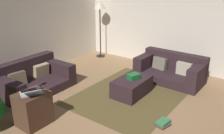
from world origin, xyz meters
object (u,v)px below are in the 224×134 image
Objects in this scene: couch_right at (171,70)px; laptop at (31,92)px; side_table at (33,109)px; book_stack at (163,123)px; ottoman at (132,87)px; tv_remote at (138,77)px; corner_lamp at (100,9)px; gift_box at (133,76)px; couch_left at (32,79)px.

couch_right is 3.13× the size of laptop.
side_table is 2.02× the size of book_stack.
tv_remote reaches higher than ottoman.
corner_lamp is (1.71, 2.25, 1.32)m from ottoman.
couch_right reaches higher than gift_box.
gift_box reaches higher than tv_remote.
couch_right is (2.37, -2.29, 0.01)m from couch_left.
couch_right is 3.40m from side_table.
laptop is 4.09m from corner_lamp.
corner_lamp reaches higher than book_stack.
couch_right reaches higher than ottoman.
couch_right is 2.06m from book_stack.
side_table is (-3.21, 1.12, 0.03)m from couch_right.
ottoman is at bearing 57.14° from book_stack.
couch_right is at bearing -14.70° from gift_box.
couch_right is at bearing -100.11° from corner_lamp.
couch_left is 5.48× the size of book_stack.
couch_left is 0.91× the size of corner_lamp.
corner_lamp is at bearing 22.02° from side_table.
tv_remote is 3.02m from corner_lamp.
couch_left reaches higher than book_stack.
ottoman is at bearing -127.23° from corner_lamp.
ottoman is at bearing 156.45° from tv_remote.
corner_lamp is (1.58, 2.31, 1.12)m from tv_remote.
couch_right is at bearing -18.30° from laptop.
tv_remote is at bearing -20.11° from laptop.
book_stack is at bearing -54.94° from side_table.
couch_right is at bearing -15.93° from ottoman.
couch_left is 6.52× the size of gift_box.
laptop reaches higher than side_table.
couch_left is 3.13× the size of laptop.
gift_box is 0.84× the size of book_stack.
laptop is (-3.23, 1.07, 0.38)m from couch_right.
couch_right is 0.91× the size of corner_lamp.
tv_remote is at bearing -14.02° from gift_box.
gift_box is 1.54× the size of tv_remote.
couch_right is 5.49× the size of book_stack.
tv_remote is 2.27m from laptop.
gift_box is at bearing 119.04° from couch_left.
couch_left reaches higher than tv_remote.
couch_left is 2.36m from tv_remote.
book_stack is (1.30, -1.77, -0.61)m from laptop.
gift_box is at bearing -20.48° from laptop.
ottoman is 3.12m from corner_lamp.
couch_right is 1.16m from tv_remote.
side_table is 4.14m from corner_lamp.
gift_box is at bearing 167.59° from tv_remote.
couch_left is 10.02× the size of tv_remote.
side_table is at bearing 53.55° from couch_left.
corner_lamp is at bearing 57.27° from tv_remote.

